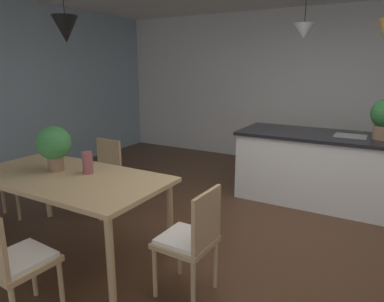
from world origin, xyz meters
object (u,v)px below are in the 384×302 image
at_px(chair_kitchen_end, 191,238).
at_px(vase_on_dining_table, 88,163).
at_px(chair_far_left, 102,174).
at_px(dining_table, 68,183).
at_px(kitchen_island, 329,169).
at_px(chair_near_right, 13,260).
at_px(potted_plant_on_table, 54,145).

height_order(chair_kitchen_end, vase_on_dining_table, vase_on_dining_table).
bearing_deg(vase_on_dining_table, chair_far_left, 127.33).
bearing_deg(dining_table, chair_kitchen_end, -0.07).
height_order(dining_table, kitchen_island, kitchen_island).
xyz_separation_m(chair_kitchen_end, chair_near_right, (-0.89, -0.84, 0.00)).
height_order(kitchen_island, potted_plant_on_table, potted_plant_on_table).
bearing_deg(chair_near_right, chair_far_left, 116.35).
height_order(chair_near_right, kitchen_island, kitchen_island).
distance_m(chair_kitchen_end, kitchen_island, 2.54).
bearing_deg(chair_kitchen_end, dining_table, 179.93).
distance_m(chair_far_left, potted_plant_on_table, 0.98).
relative_size(chair_kitchen_end, vase_on_dining_table, 4.25).
height_order(chair_near_right, potted_plant_on_table, potted_plant_on_table).
bearing_deg(kitchen_island, chair_kitchen_end, -104.14).
bearing_deg(dining_table, potted_plant_on_table, 166.27).
relative_size(chair_kitchen_end, chair_near_right, 1.00).
bearing_deg(vase_on_dining_table, potted_plant_on_table, -165.18).
xyz_separation_m(dining_table, chair_kitchen_end, (1.30, -0.00, -0.22)).
height_order(chair_near_right, vase_on_dining_table, vase_on_dining_table).
distance_m(potted_plant_on_table, vase_on_dining_table, 0.37).
bearing_deg(chair_kitchen_end, chair_far_left, 153.89).
bearing_deg(vase_on_dining_table, chair_near_right, -73.08).
xyz_separation_m(kitchen_island, potted_plant_on_table, (-2.14, -2.41, 0.55)).
xyz_separation_m(chair_far_left, chair_kitchen_end, (1.72, -0.84, 0.00)).
distance_m(dining_table, chair_far_left, 0.96).
bearing_deg(chair_far_left, dining_table, -63.62).
xyz_separation_m(dining_table, potted_plant_on_table, (-0.21, 0.05, 0.32)).
xyz_separation_m(dining_table, kitchen_island, (1.92, 2.46, -0.23)).
distance_m(dining_table, vase_on_dining_table, 0.25).
relative_size(potted_plant_on_table, vase_on_dining_table, 2.10).
bearing_deg(chair_near_right, vase_on_dining_table, 106.92).
distance_m(chair_far_left, chair_kitchen_end, 1.91).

